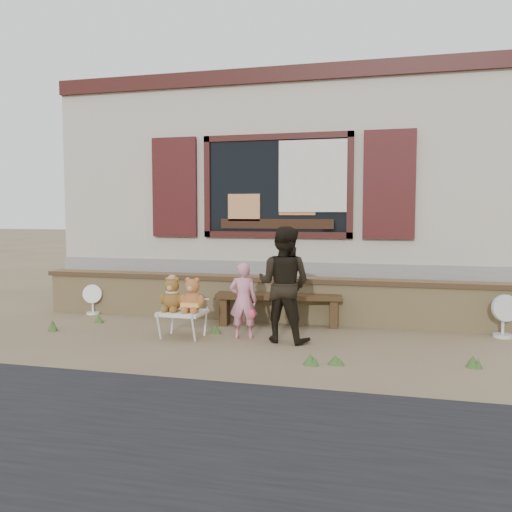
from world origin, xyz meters
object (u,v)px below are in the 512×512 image
(teddy_bear_right, at_px, (193,294))
(child, at_px, (243,301))
(adult, at_px, (284,284))
(folding_chair, at_px, (183,314))
(teddy_bear_left, at_px, (172,293))
(bench, at_px, (278,302))

(teddy_bear_right, relative_size, child, 0.46)
(child, relative_size, adult, 0.68)
(folding_chair, height_order, teddy_bear_left, teddy_bear_left)
(teddy_bear_left, height_order, teddy_bear_right, teddy_bear_right)
(bench, distance_m, adult, 1.03)
(folding_chair, distance_m, child, 0.81)
(teddy_bear_left, distance_m, child, 0.93)
(bench, xyz_separation_m, teddy_bear_left, (-1.19, -1.03, 0.23))
(folding_chair, distance_m, teddy_bear_left, 0.29)
(adult, bearing_deg, teddy_bear_right, 16.86)
(teddy_bear_right, bearing_deg, child, 12.82)
(folding_chair, relative_size, adult, 0.39)
(teddy_bear_right, relative_size, adult, 0.31)
(bench, bearing_deg, child, -114.82)
(bench, distance_m, teddy_bear_right, 1.39)
(bench, relative_size, teddy_bear_right, 4.02)
(folding_chair, bearing_deg, bench, 45.24)
(teddy_bear_left, height_order, adult, adult)
(teddy_bear_left, bearing_deg, teddy_bear_right, -0.00)
(bench, xyz_separation_m, child, (-0.27, -0.90, 0.16))
(bench, height_order, child, child)
(teddy_bear_right, distance_m, adult, 1.19)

